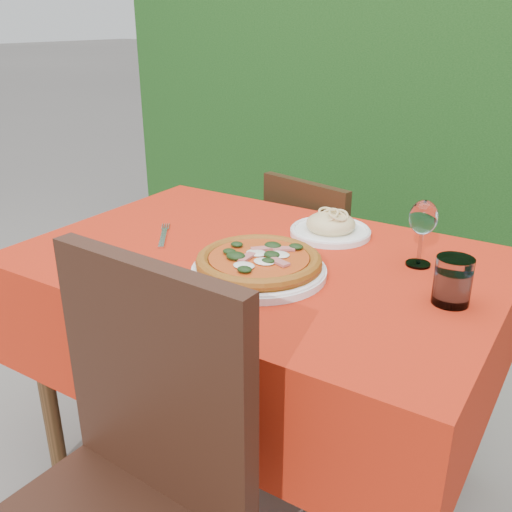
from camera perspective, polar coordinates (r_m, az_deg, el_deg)
The scene contains 10 objects.
ground at distance 1.95m, azimuth 0.31°, elevation -20.61°, with size 60.00×60.00×0.00m, color #605A57.
hedge at distance 2.89m, azimuth 17.38°, elevation 13.26°, with size 3.20×0.55×1.78m.
dining_table at distance 1.60m, azimuth 0.35°, elevation -4.92°, with size 1.26×0.86×0.75m.
chair_near at distance 1.14m, azimuth -13.57°, elevation -21.97°, with size 0.46×0.46×0.97m.
chair_far at distance 2.17m, azimuth 6.24°, elevation -1.09°, with size 0.44×0.44×0.82m.
pizza_plate at distance 1.41m, azimuth 0.29°, elevation -0.83°, with size 0.40×0.40×0.06m.
pasta_plate at distance 1.69m, azimuth 7.46°, elevation 2.88°, with size 0.24×0.24×0.07m.
water_glass at distance 1.34m, azimuth 19.05°, elevation -2.58°, with size 0.08×0.08×0.11m.
wine_glass at distance 1.49m, azimuth 16.37°, elevation 3.44°, with size 0.07×0.07×0.18m.
fork at distance 1.68m, azimuth -9.28°, elevation 1.83°, with size 0.03×0.21×0.01m, color silver.
Camera 1 is at (0.75, -1.21, 1.34)m, focal length 40.00 mm.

